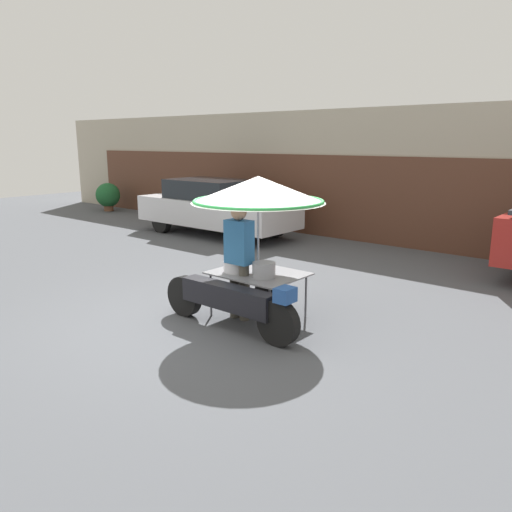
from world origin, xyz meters
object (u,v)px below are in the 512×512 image
Objects in this scene: vendor_motorcycle_cart at (255,210)px; potted_plant at (108,195)px; vendor_person at (239,256)px; parked_car at (215,207)px.

vendor_motorcycle_cart is 2.28× the size of potted_plant.
vendor_person is 1.63× the size of potted_plant.
potted_plant is (-6.22, 0.86, -0.20)m from parked_car.
potted_plant is at bearing 154.38° from vendor_person.
vendor_motorcycle_cart is 0.67m from vendor_person.
parked_car reaches higher than potted_plant.
parked_car is (-4.83, 4.44, -0.16)m from vendor_person.
vendor_motorcycle_cart reaches higher than potted_plant.
vendor_motorcycle_cart is at bearing -40.64° from parked_car.
vendor_person is at bearing -42.55° from parked_car.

